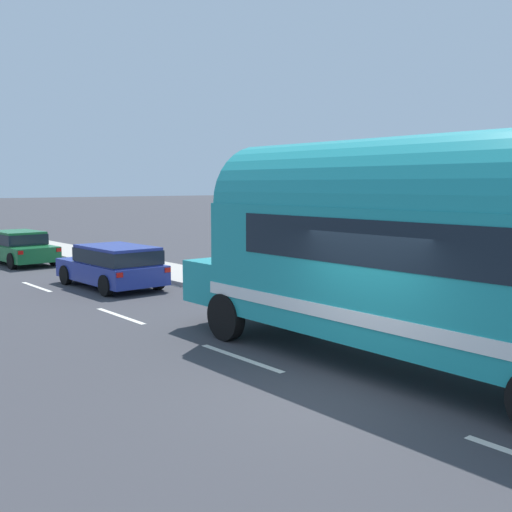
# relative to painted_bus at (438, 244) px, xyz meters

# --- Properties ---
(ground_plane) EXTENTS (300.00, 300.00, 0.00)m
(ground_plane) POSITION_rel_painted_bus_xyz_m (-1.79, 0.50, -2.30)
(ground_plane) COLOR #38383D
(lane_markings) EXTENTS (3.71, 80.00, 0.01)m
(lane_markings) POSITION_rel_painted_bus_xyz_m (0.73, 13.40, -2.30)
(lane_markings) COLOR silver
(lane_markings) RESTS_ON ground
(sidewalk_slab) EXTENTS (2.45, 90.00, 0.15)m
(sidewalk_slab) POSITION_rel_painted_bus_xyz_m (3.01, 10.50, -2.23)
(sidewalk_slab) COLOR #ADA89E
(sidewalk_slab) RESTS_ON ground
(painted_bus) EXTENTS (2.61, 11.30, 4.12)m
(painted_bus) POSITION_rel_painted_bus_xyz_m (0.00, 0.00, 0.00)
(painted_bus) COLOR teal
(painted_bus) RESTS_ON ground
(car_lead) EXTENTS (2.05, 4.26, 1.37)m
(car_lead) POSITION_rel_painted_bus_xyz_m (0.06, 11.89, -1.52)
(car_lead) COLOR navy
(car_lead) RESTS_ON ground
(car_second) EXTENTS (2.03, 4.77, 1.37)m
(car_second) POSITION_rel_painted_bus_xyz_m (-0.20, 20.03, -1.56)
(car_second) COLOR #196633
(car_second) RESTS_ON ground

